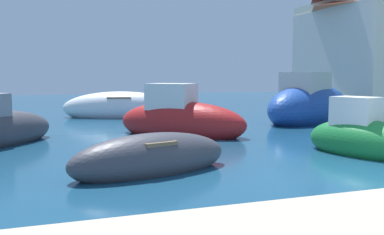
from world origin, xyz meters
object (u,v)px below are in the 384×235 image
moored_boat_2 (310,106)px  waterfront_building_far (366,46)px  moored_boat_4 (121,108)px  waterfront_building_annex (363,43)px  moored_boat_3 (151,158)px  moored_boat_7 (180,120)px  moored_boat_8 (363,139)px

moored_boat_2 → waterfront_building_far: waterfront_building_far is taller
moored_boat_4 → waterfront_building_annex: waterfront_building_annex is taller
moored_boat_3 → moored_boat_2: bearing=24.1°
moored_boat_4 → waterfront_building_far: (16.00, 1.41, 3.45)m
moored_boat_7 → waterfront_building_far: waterfront_building_far is taller
moored_boat_4 → moored_boat_8: bearing=126.7°
moored_boat_2 → waterfront_building_annex: bearing=7.7°
moored_boat_4 → waterfront_building_annex: 16.51m
moored_boat_7 → moored_boat_8: moored_boat_7 is taller
moored_boat_2 → moored_boat_4: 9.02m
moored_boat_4 → waterfront_building_far: 16.43m
moored_boat_7 → waterfront_building_annex: size_ratio=0.53×
moored_boat_4 → moored_boat_7: (0.93, -6.94, 0.07)m
moored_boat_3 → moored_boat_8: 5.71m
moored_boat_2 → moored_boat_3: size_ratio=1.68×
moored_boat_7 → waterfront_building_far: (15.08, 8.36, 3.38)m
moored_boat_2 → moored_boat_8: 8.00m
moored_boat_4 → moored_boat_8: size_ratio=1.72×
moored_boat_3 → moored_boat_7: (2.24, 5.17, 0.22)m
moored_boat_3 → moored_boat_4: (1.32, 12.11, 0.15)m
moored_boat_8 → moored_boat_4: bearing=-178.3°
moored_boat_7 → moored_boat_8: 6.07m
moored_boat_4 → moored_boat_7: 7.00m
moored_boat_8 → moored_boat_3: bearing=-106.7°
waterfront_building_far → waterfront_building_annex: bearing=90.0°
moored_boat_3 → waterfront_building_annex: 22.48m
moored_boat_8 → waterfront_building_far: size_ratio=0.37×
moored_boat_3 → moored_boat_7: moored_boat_7 is taller
moored_boat_2 → moored_boat_3: moored_boat_2 is taller
moored_boat_3 → waterfront_building_far: waterfront_building_far is taller
moored_boat_7 → waterfront_building_far: 17.57m
moored_boat_8 → waterfront_building_annex: 18.29m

